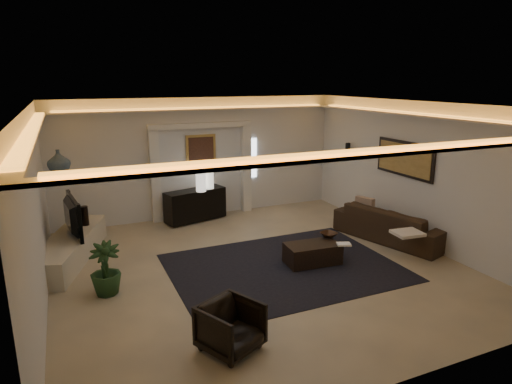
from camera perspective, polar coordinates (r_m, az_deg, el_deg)
name	(u,v)px	position (r m, az deg, el deg)	size (l,w,h in m)	color
floor	(259,267)	(8.11, 0.42, -9.70)	(7.00, 7.00, 0.00)	tan
ceiling	(260,105)	(7.42, 0.46, 11.20)	(7.00, 7.00, 0.00)	white
wall_back	(201,158)	(10.85, -7.16, 4.42)	(7.00, 7.00, 0.00)	silver
wall_front	(398,266)	(4.82, 17.93, -9.09)	(7.00, 7.00, 0.00)	silver
wall_left	(36,214)	(7.02, -26.64, -2.57)	(7.00, 7.00, 0.00)	silver
wall_right	(415,173)	(9.58, 19.93, 2.32)	(7.00, 7.00, 0.00)	silver
cove_soffit	(259,122)	(7.44, 0.45, 9.05)	(7.00, 7.00, 0.04)	silver
daylight_slit	(252,158)	(11.31, -0.54, 4.41)	(0.25, 0.03, 1.00)	white
area_rug	(284,267)	(8.11, 3.62, -9.71)	(4.00, 3.00, 0.01)	black
pilaster_left	(155,177)	(10.56, -12.93, 1.95)	(0.22, 0.20, 2.20)	silver
pilaster_right	(246,169)	(11.20, -1.32, 3.02)	(0.22, 0.20, 2.20)	silver
alcove_header	(201,125)	(10.65, -7.14, 8.57)	(2.52, 0.20, 0.12)	silver
painting_frame	(201,150)	(10.79, -7.15, 5.44)	(0.74, 0.04, 0.74)	tan
painting_canvas	(201,150)	(10.77, -7.11, 5.42)	(0.62, 0.02, 0.62)	#4C2D1E
art_panel_frame	(405,159)	(9.73, 18.72, 4.10)	(0.04, 1.64, 0.74)	black
art_panel_gold	(404,159)	(9.71, 18.61, 4.09)	(0.02, 1.50, 0.62)	tan
wall_sconce	(348,147)	(11.13, 11.81, 5.67)	(0.12, 0.12, 0.22)	black
wall_niche	(42,180)	(8.33, -26.02, 1.41)	(0.10, 0.55, 0.04)	silver
console	(195,205)	(10.63, -7.87, -1.64)	(1.47, 0.46, 0.73)	black
lamp_left	(201,178)	(10.30, -7.18, 1.83)	(0.23, 0.23, 0.51)	white
lamp_right	(208,175)	(10.58, -6.19, 2.19)	(0.24, 0.24, 0.55)	white
media_ledge	(70,249)	(9.03, -22.97, -6.80)	(0.66, 2.65, 0.50)	beige
tv	(67,218)	(8.91, -23.27, -3.10)	(0.17, 1.27, 0.73)	black
figurine	(85,217)	(9.44, -21.30, -3.06)	(0.14, 0.14, 0.39)	black
ginger_jar	(59,161)	(8.72, -24.21, 3.66)	(0.40, 0.40, 0.42)	#43596F
plant	(105,269)	(7.40, -18.95, -9.42)	(0.47, 0.47, 0.85)	#1D3919
sofa	(392,224)	(9.75, 17.16, -3.96)	(0.93, 2.39, 0.70)	brown
throw_blanket	(407,233)	(8.65, 19.04, -5.05)	(0.52, 0.42, 0.06)	silver
throw_pillow	(365,207)	(10.12, 13.88, -1.87)	(0.13, 0.43, 0.43)	tan
coffee_table	(312,253)	(8.24, 7.32, -7.88)	(0.99, 0.54, 0.37)	black
bowl	(329,233)	(8.58, 9.43, -5.31)	(0.31, 0.31, 0.08)	#301E13
magazine	(344,243)	(8.21, 11.31, -6.50)	(0.25, 0.18, 0.03)	white
armchair	(231,327)	(5.75, -3.30, -17.07)	(0.67, 0.69, 0.63)	black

